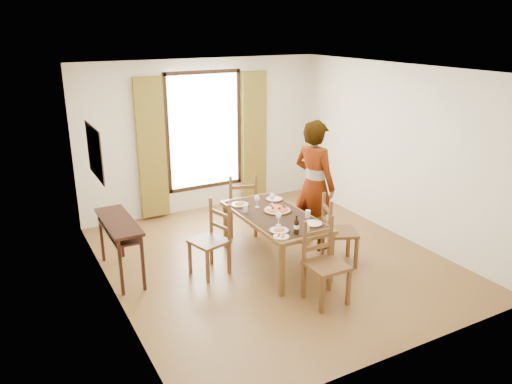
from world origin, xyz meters
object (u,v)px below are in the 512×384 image
console_table (119,228)px  dining_table (275,219)px  pasta_platter (277,208)px  man (314,185)px

console_table → dining_table: size_ratio=0.68×
dining_table → pasta_platter: (0.09, 0.08, 0.12)m
man → pasta_platter: man is taller
dining_table → man: size_ratio=0.89×
console_table → pasta_platter: size_ratio=3.00×
console_table → dining_table: bearing=-19.6°
console_table → pasta_platter: pasta_platter is taller
console_table → man: bearing=-9.1°
dining_table → pasta_platter: pasta_platter is taller
man → pasta_platter: bearing=86.8°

